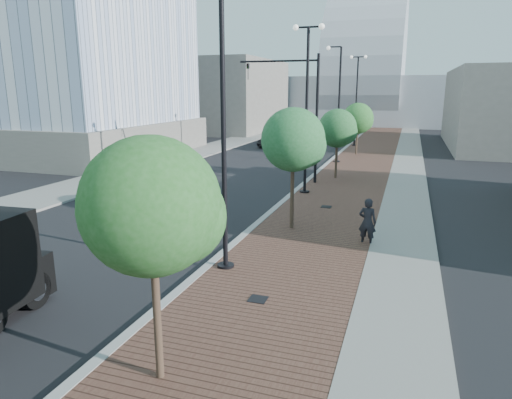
% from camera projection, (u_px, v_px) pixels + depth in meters
% --- Properties ---
extents(sidewalk, '(7.00, 140.00, 0.12)m').
position_uv_depth(sidewalk, '(378.00, 154.00, 42.01)').
color(sidewalk, '#4C2D23').
rests_on(sidewalk, ground).
extents(concrete_strip, '(2.40, 140.00, 0.13)m').
position_uv_depth(concrete_strip, '(409.00, 156.00, 41.18)').
color(concrete_strip, slate).
rests_on(concrete_strip, ground).
extents(curb, '(0.30, 140.00, 0.14)m').
position_uv_depth(curb, '(340.00, 153.00, 43.09)').
color(curb, gray).
rests_on(curb, ground).
extents(west_sidewalk, '(4.00, 140.00, 0.12)m').
position_uv_depth(west_sidewalk, '(214.00, 147.00, 47.11)').
color(west_sidewalk, slate).
rests_on(west_sidewalk, ground).
extents(white_sedan, '(2.12, 4.21, 1.32)m').
position_uv_depth(white_sedan, '(154.00, 201.00, 21.93)').
color(white_sedan, white).
rests_on(white_sedan, ground).
extents(dark_car_mid, '(3.67, 5.17, 1.31)m').
position_uv_depth(dark_car_mid, '(275.00, 141.00, 47.91)').
color(dark_car_mid, black).
rests_on(dark_car_mid, ground).
extents(dark_car_far, '(2.99, 4.42, 1.19)m').
position_uv_depth(dark_car_far, '(311.00, 137.00, 51.91)').
color(dark_car_far, black).
rests_on(dark_car_far, ground).
extents(pedestrian, '(0.75, 0.55, 1.87)m').
position_uv_depth(pedestrian, '(367.00, 222.00, 17.47)').
color(pedestrian, black).
rests_on(pedestrian, ground).
extents(streetlight_1, '(1.44, 0.56, 9.21)m').
position_uv_depth(streetlight_1, '(220.00, 140.00, 14.29)').
color(streetlight_1, black).
rests_on(streetlight_1, ground).
extents(streetlight_2, '(1.72, 0.56, 9.28)m').
position_uv_depth(streetlight_2, '(307.00, 109.00, 25.20)').
color(streetlight_2, black).
rests_on(streetlight_2, ground).
extents(streetlight_3, '(1.44, 0.56, 9.21)m').
position_uv_depth(streetlight_3, '(337.00, 109.00, 36.41)').
color(streetlight_3, black).
rests_on(streetlight_3, ground).
extents(streetlight_4, '(1.72, 0.56, 9.28)m').
position_uv_depth(streetlight_4, '(356.00, 100.00, 47.32)').
color(streetlight_4, black).
rests_on(streetlight_4, ground).
extents(traffic_mast, '(5.09, 0.20, 8.00)m').
position_uv_depth(traffic_mast, '(303.00, 105.00, 28.21)').
color(traffic_mast, black).
rests_on(traffic_mast, ground).
extents(tree_0, '(2.69, 2.69, 5.09)m').
position_uv_depth(tree_0, '(154.00, 207.00, 8.57)').
color(tree_0, '#382619').
rests_on(tree_0, ground).
extents(tree_1, '(2.64, 2.64, 5.20)m').
position_uv_depth(tree_1, '(294.00, 140.00, 18.67)').
color(tree_1, '#382619').
rests_on(tree_1, ground).
extents(tree_2, '(2.55, 2.53, 4.69)m').
position_uv_depth(tree_2, '(338.00, 128.00, 29.84)').
color(tree_2, '#382619').
rests_on(tree_2, ground).
extents(tree_3, '(2.77, 2.77, 4.75)m').
position_uv_depth(tree_3, '(358.00, 119.00, 40.91)').
color(tree_3, '#382619').
rests_on(tree_3, ground).
extents(tower_podium, '(19.00, 19.00, 3.00)m').
position_uv_depth(tower_podium, '(72.00, 138.00, 42.80)').
color(tower_podium, '#68645D').
rests_on(tower_podium, ground).
extents(convention_center, '(50.00, 30.00, 50.00)m').
position_uv_depth(convention_center, '(367.00, 89.00, 83.79)').
color(convention_center, '#A4A7AE').
rests_on(convention_center, ground).
extents(commercial_block_nw, '(14.00, 20.00, 10.00)m').
position_uv_depth(commercial_block_nw, '(224.00, 96.00, 66.55)').
color(commercial_block_nw, '#66635C').
rests_on(commercial_block_nw, ground).
extents(utility_cover_1, '(0.50, 0.50, 0.02)m').
position_uv_depth(utility_cover_1, '(258.00, 299.00, 12.84)').
color(utility_cover_1, black).
rests_on(utility_cover_1, sidewalk).
extents(utility_cover_2, '(0.50, 0.50, 0.02)m').
position_uv_depth(utility_cover_2, '(326.00, 207.00, 22.98)').
color(utility_cover_2, black).
rests_on(utility_cover_2, sidewalk).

